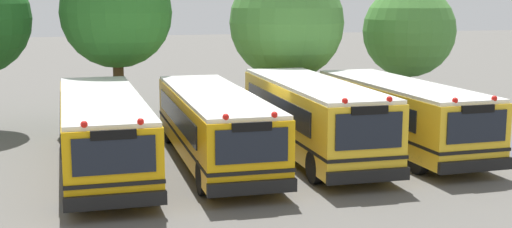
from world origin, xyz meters
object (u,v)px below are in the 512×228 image
Objects in this scene: tree_3 at (412,31)px; school_bus_2 at (312,116)px; tree_2 at (288,24)px; school_bus_3 at (399,113)px; school_bus_0 at (102,128)px; tree_1 at (117,12)px; school_bus_1 at (214,123)px.

school_bus_2 is at bearing -134.94° from tree_3.
school_bus_3 is at bearing -75.67° from tree_2.
school_bus_3 reaches higher than school_bus_0.
school_bus_3 is 1.60× the size of tree_3.
school_bus_0 is at bearing -140.09° from tree_2.
tree_2 is at bearing -76.43° from school_bus_3.
school_bus_3 is (10.58, 0.06, 0.02)m from school_bus_0.
school_bus_0 is 1.60× the size of tree_2.
tree_1 is 1.18× the size of tree_3.
tree_2 is 6.82m from tree_3.
tree_2 reaches higher than school_bus_2.
tree_3 is (15.48, 8.23, 2.54)m from school_bus_0.
school_bus_1 is 1.75× the size of tree_3.
school_bus_0 is 1.12× the size of school_bus_2.
school_bus_0 is 17.71m from tree_3.
tree_1 is 14.35m from tree_3.
school_bus_0 is 11.77m from tree_2.
school_bus_2 is 3.43m from school_bus_3.
tree_3 reaches higher than school_bus_2.
school_bus_3 is 9.85m from tree_3.
tree_1 reaches higher than school_bus_0.
tree_3 is at bearing 7.77° from tree_2.
tree_3 is at bearing 3.73° from tree_1.
school_bus_2 is 1.43× the size of tree_2.
tree_2 is at bearing -123.36° from school_bus_1.
tree_1 is at bearing -99.08° from school_bus_0.
tree_1 is at bearing -38.39° from school_bus_3.
tree_1 is 7.56m from tree_2.
school_bus_2 is 10.11m from tree_1.
school_bus_1 is at bearing -179.65° from school_bus_0.
tree_2 is 1.14× the size of tree_3.
tree_2 reaches higher than school_bus_3.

